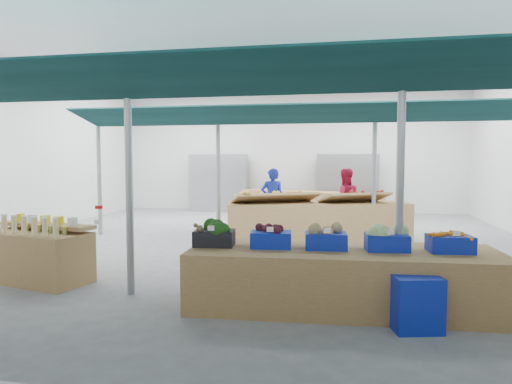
% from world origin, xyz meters
% --- Properties ---
extents(floor, '(13.00, 13.00, 0.00)m').
position_xyz_m(floor, '(0.00, 0.00, 0.00)').
color(floor, slate).
rests_on(floor, ground).
extents(hall, '(13.00, 13.00, 13.00)m').
position_xyz_m(hall, '(0.00, 1.44, 2.65)').
color(hall, silver).
rests_on(hall, ground).
extents(pole_grid, '(10.00, 4.60, 3.00)m').
position_xyz_m(pole_grid, '(0.75, -1.75, 1.81)').
color(pole_grid, gray).
rests_on(pole_grid, floor).
extents(awnings, '(9.50, 7.08, 0.30)m').
position_xyz_m(awnings, '(0.75, -1.75, 2.78)').
color(awnings, black).
rests_on(awnings, pole_grid).
extents(back_shelving_left, '(2.00, 0.50, 2.00)m').
position_xyz_m(back_shelving_left, '(-2.50, 6.00, 1.00)').
color(back_shelving_left, '#B23F33').
rests_on(back_shelving_left, floor).
extents(back_shelving_right, '(2.00, 0.50, 2.00)m').
position_xyz_m(back_shelving_right, '(2.00, 6.00, 1.00)').
color(back_shelving_right, '#B23F33').
rests_on(back_shelving_right, floor).
extents(bottle_shelf, '(1.82, 1.36, 1.03)m').
position_xyz_m(bottle_shelf, '(-2.68, -3.65, 0.41)').
color(bottle_shelf, brown).
rests_on(bottle_shelf, floor).
extents(veg_counter, '(3.81, 1.42, 0.73)m').
position_xyz_m(veg_counter, '(1.83, -4.06, 0.36)').
color(veg_counter, brown).
rests_on(veg_counter, floor).
extents(fruit_counter, '(4.16, 1.90, 0.87)m').
position_xyz_m(fruit_counter, '(1.29, 0.59, 0.43)').
color(fruit_counter, brown).
rests_on(fruit_counter, floor).
extents(far_counter, '(4.62, 2.61, 0.83)m').
position_xyz_m(far_counter, '(0.79, 4.78, 0.42)').
color(far_counter, brown).
rests_on(far_counter, floor).
extents(crate_stack, '(0.56, 0.45, 0.59)m').
position_xyz_m(crate_stack, '(2.61, -4.71, 0.30)').
color(crate_stack, '#0E229F').
rests_on(crate_stack, floor).
extents(vendor_left, '(0.67, 0.52, 1.62)m').
position_xyz_m(vendor_left, '(0.09, 1.69, 0.81)').
color(vendor_left, '#17279B').
rests_on(vendor_left, floor).
extents(vendor_right, '(0.91, 0.78, 1.62)m').
position_xyz_m(vendor_right, '(1.89, 1.69, 0.81)').
color(vendor_right, '#B7163C').
rests_on(vendor_right, floor).
extents(crate_broccoli, '(0.53, 0.43, 0.35)m').
position_xyz_m(crate_broccoli, '(0.22, -4.14, 0.89)').
color(crate_broccoli, black).
rests_on(crate_broccoli, veg_counter).
extents(crate_beets, '(0.53, 0.43, 0.29)m').
position_xyz_m(crate_beets, '(0.95, -4.10, 0.86)').
color(crate_beets, '#0E229F').
rests_on(crate_beets, veg_counter).
extents(crate_celeriac, '(0.53, 0.43, 0.31)m').
position_xyz_m(crate_celeriac, '(1.63, -4.07, 0.87)').
color(crate_celeriac, '#0E229F').
rests_on(crate_celeriac, veg_counter).
extents(crate_cabbage, '(0.53, 0.43, 0.35)m').
position_xyz_m(crate_cabbage, '(2.36, -4.04, 0.89)').
color(crate_cabbage, '#0E229F').
rests_on(crate_cabbage, veg_counter).
extents(crate_carrots, '(0.53, 0.43, 0.29)m').
position_xyz_m(crate_carrots, '(3.08, -4.00, 0.84)').
color(crate_carrots, '#0E229F').
rests_on(crate_carrots, veg_counter).
extents(sparrow, '(0.12, 0.09, 0.11)m').
position_xyz_m(sparrow, '(0.06, -4.27, 0.98)').
color(sparrow, brown).
rests_on(sparrow, crate_broccoli).
extents(pole_ribbon, '(0.12, 0.12, 0.28)m').
position_xyz_m(pole_ribbon, '(-1.86, -3.30, 1.08)').
color(pole_ribbon, red).
rests_on(pole_ribbon, pole_grid).
extents(apple_heap_yellow, '(2.01, 1.50, 0.27)m').
position_xyz_m(apple_heap_yellow, '(0.38, 0.27, 1.03)').
color(apple_heap_yellow, '#997247').
rests_on(apple_heap_yellow, fruit_counter).
extents(apple_heap_red, '(1.65, 1.31, 0.27)m').
position_xyz_m(apple_heap_red, '(2.11, 0.70, 1.03)').
color(apple_heap_red, '#997247').
rests_on(apple_heap_red, fruit_counter).
extents(pineapple, '(0.14, 0.14, 0.39)m').
position_xyz_m(pineapple, '(3.09, 0.94, 1.05)').
color(pineapple, '#8C6019').
rests_on(pineapple, fruit_counter).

